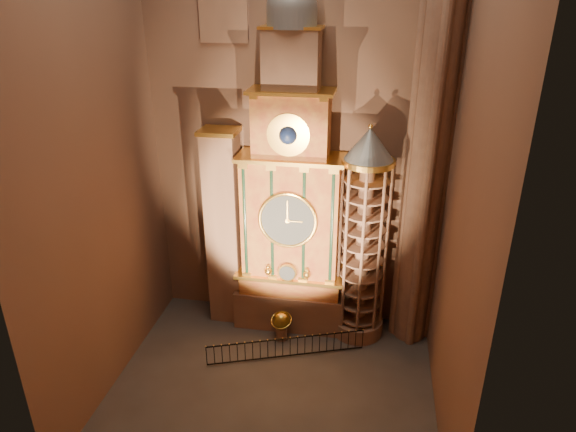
% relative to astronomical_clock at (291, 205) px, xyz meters
% --- Properties ---
extents(floor, '(14.00, 14.00, 0.00)m').
position_rel_astronomical_clock_xyz_m(floor, '(0.00, -4.96, -6.68)').
color(floor, '#383330').
rests_on(floor, ground).
extents(wall_back, '(22.00, 0.00, 22.00)m').
position_rel_astronomical_clock_xyz_m(wall_back, '(0.00, 1.04, 4.32)').
color(wall_back, brown).
rests_on(wall_back, floor).
extents(wall_left, '(0.00, 22.00, 22.00)m').
position_rel_astronomical_clock_xyz_m(wall_left, '(-7.00, -4.96, 4.32)').
color(wall_left, brown).
rests_on(wall_left, floor).
extents(wall_right, '(0.00, 22.00, 22.00)m').
position_rel_astronomical_clock_xyz_m(wall_right, '(7.00, -4.96, 4.32)').
color(wall_right, brown).
rests_on(wall_right, floor).
extents(astronomical_clock, '(5.60, 2.41, 16.70)m').
position_rel_astronomical_clock_xyz_m(astronomical_clock, '(0.00, 0.00, 0.00)').
color(astronomical_clock, '#8C634C').
rests_on(astronomical_clock, floor).
extents(portrait_tower, '(1.80, 1.60, 10.20)m').
position_rel_astronomical_clock_xyz_m(portrait_tower, '(-3.40, 0.02, -1.53)').
color(portrait_tower, '#8C634C').
rests_on(portrait_tower, floor).
extents(stair_turret, '(2.50, 2.50, 10.80)m').
position_rel_astronomical_clock_xyz_m(stair_turret, '(3.50, -0.26, -1.41)').
color(stair_turret, '#8C634C').
rests_on(stair_turret, floor).
extents(gothic_pier, '(2.04, 2.04, 22.00)m').
position_rel_astronomical_clock_xyz_m(gothic_pier, '(6.10, 0.04, 4.32)').
color(gothic_pier, '#8C634C').
rests_on(gothic_pier, floor).
extents(celestial_globe, '(1.28, 1.24, 1.54)m').
position_rel_astronomical_clock_xyz_m(celestial_globe, '(-0.23, -1.54, -5.75)').
color(celestial_globe, '#8C634C').
rests_on(celestial_globe, floor).
extents(iron_railing, '(7.07, 2.58, 1.06)m').
position_rel_astronomical_clock_xyz_m(iron_railing, '(0.28, -2.92, -6.10)').
color(iron_railing, black).
rests_on(iron_railing, floor).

